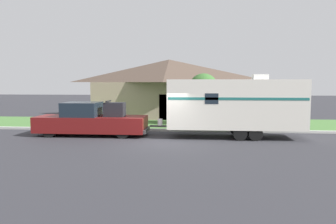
# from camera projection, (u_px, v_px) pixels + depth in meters

# --- Properties ---
(ground_plane) EXTENTS (120.00, 120.00, 0.00)m
(ground_plane) POSITION_uv_depth(u_px,v_px,m) (163.00, 142.00, 16.91)
(ground_plane) COLOR #2D2D33
(curb_strip) EXTENTS (80.00, 0.30, 0.14)m
(curb_strip) POSITION_uv_depth(u_px,v_px,m) (169.00, 130.00, 20.63)
(curb_strip) COLOR #ADADA8
(curb_strip) RESTS_ON ground_plane
(lawn_strip) EXTENTS (80.00, 7.00, 0.03)m
(lawn_strip) POSITION_uv_depth(u_px,v_px,m) (174.00, 124.00, 24.25)
(lawn_strip) COLOR #477538
(lawn_strip) RESTS_ON ground_plane
(house_across_street) EXTENTS (13.25, 8.00, 5.11)m
(house_across_street) POSITION_uv_depth(u_px,v_px,m) (169.00, 87.00, 29.75)
(house_across_street) COLOR gray
(house_across_street) RESTS_ON ground_plane
(pickup_truck) EXTENTS (6.44, 2.02, 2.04)m
(pickup_truck) POSITION_uv_depth(u_px,v_px,m) (91.00, 121.00, 18.92)
(pickup_truck) COLOR black
(pickup_truck) RESTS_ON ground_plane
(travel_trailer) EXTENTS (8.47, 2.21, 3.51)m
(travel_trailer) POSITION_uv_depth(u_px,v_px,m) (235.00, 104.00, 18.11)
(travel_trailer) COLOR black
(travel_trailer) RESTS_ON ground_plane
(mailbox) EXTENTS (0.48, 0.20, 1.33)m
(mailbox) POSITION_uv_depth(u_px,v_px,m) (82.00, 113.00, 21.98)
(mailbox) COLOR brown
(mailbox) RESTS_ON ground_plane
(tree_in_yard) EXTENTS (2.09, 2.09, 3.70)m
(tree_in_yard) POSITION_uv_depth(u_px,v_px,m) (203.00, 88.00, 23.15)
(tree_in_yard) COLOR brown
(tree_in_yard) RESTS_ON ground_plane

